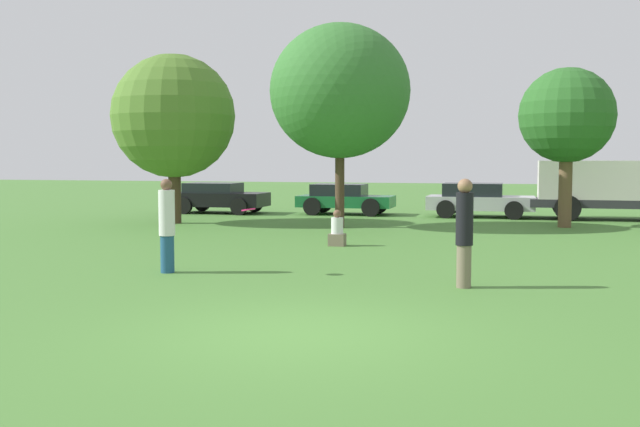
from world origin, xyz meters
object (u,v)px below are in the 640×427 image
tree_2 (567,116)px  parked_car_green (344,198)px  bystander_sitting (337,231)px  tree_0 (174,117)px  frisbee (248,210)px  parked_car_black (218,197)px  tree_1 (340,91)px  delivery_truck_grey (610,187)px  parked_car_silver (478,199)px  person_catcher (464,231)px  person_thrower (167,225)px

tree_2 → parked_car_green: bearing=156.1°
tree_2 → parked_car_green: (-8.25, 3.66, -2.95)m
bystander_sitting → tree_0: 9.28m
frisbee → parked_car_black: (-6.94, 15.07, -0.59)m
tree_1 → parked_car_green: (-1.17, 5.66, -3.74)m
delivery_truck_grey → tree_0: bearing=-159.5°
tree_1 → parked_car_silver: tree_1 is taller
tree_0 → tree_1: tree_1 is taller
tree_1 → delivery_truck_grey: bearing=32.1°
person_catcher → parked_car_black: (-11.04, 15.45, -0.32)m
parked_car_silver → delivery_truck_grey: delivery_truck_grey is taller
parked_car_black → parked_car_green: size_ratio=1.01×
tree_1 → parked_car_silver: bearing=53.8°
parked_car_green → tree_2: bearing=-23.7°
frisbee → bystander_sitting: (0.53, 5.08, -0.88)m
tree_0 → delivery_truck_grey: 15.95m
parked_car_black → delivery_truck_grey: size_ratio=0.66×
person_catcher → parked_car_green: person_catcher is taller
parked_car_black → delivery_truck_grey: delivery_truck_grey is taller
parked_car_silver → parked_car_black: bearing=-176.3°
person_thrower → frisbee: 1.68m
tree_0 → parked_car_green: bearing=49.3°
parked_car_green → delivery_truck_grey: size_ratio=0.65×
frisbee → parked_car_silver: bearing=77.2°
person_thrower → person_catcher: size_ratio=0.97×
person_catcher → bystander_sitting: bearing=-54.4°
bystander_sitting → parked_car_black: bearing=126.8°
frisbee → delivery_truck_grey: 17.66m
bystander_sitting → tree_0: tree_0 is taller
tree_2 → tree_0: bearing=-171.8°
bystander_sitting → parked_car_black: 12.47m
tree_0 → tree_1: 5.96m
frisbee → tree_1: (-0.58, 10.03, 3.14)m
person_catcher → tree_2: 12.91m
tree_0 → parked_car_black: (-0.44, 4.91, -3.02)m
person_thrower → bystander_sitting: bearing=69.8°
person_catcher → tree_0: size_ratio=0.32×
bystander_sitting → parked_car_silver: 11.05m
person_catcher → tree_1: size_ratio=0.29×
person_catcher → tree_1: bearing=-63.4°
bystander_sitting → parked_car_green: parked_car_green is taller
person_thrower → parked_car_silver: size_ratio=0.46×
tree_0 → parked_car_black: size_ratio=1.51×
tree_2 → tree_1: bearing=-164.3°
bystander_sitting → frisbee: bearing=-95.9°
person_thrower → parked_car_green: size_ratio=0.48×
parked_car_green → delivery_truck_grey: delivery_truck_grey is taller
person_catcher → delivery_truck_grey: bearing=-102.3°
frisbee → tree_0: 12.30m
tree_1 → parked_car_black: bearing=141.6°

